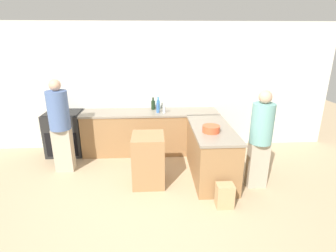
{
  "coord_description": "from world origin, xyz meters",
  "views": [
    {
      "loc": [
        0.08,
        -3.26,
        2.38
      ],
      "look_at": [
        0.32,
        0.95,
        0.95
      ],
      "focal_mm": 28.0,
      "sensor_mm": 36.0,
      "label": 1
    }
  ],
  "objects_px": {
    "island_table": "(148,160)",
    "mixing_bowl": "(211,129)",
    "dish_soap_bottle": "(158,105)",
    "person_at_peninsula": "(261,137)",
    "range_oven": "(66,133)",
    "paper_bag": "(225,195)",
    "wine_bottle_dark": "(153,105)",
    "vinegar_bottle_clear": "(164,108)",
    "water_bottle_blue": "(158,107)",
    "person_by_range": "(60,123)"
  },
  "relations": [
    {
      "from": "person_at_peninsula",
      "to": "person_by_range",
      "type": "bearing_deg",
      "value": 167.61
    },
    {
      "from": "wine_bottle_dark",
      "to": "range_oven",
      "type": "bearing_deg",
      "value": -175.15
    },
    {
      "from": "water_bottle_blue",
      "to": "dish_soap_bottle",
      "type": "height_order",
      "value": "water_bottle_blue"
    },
    {
      "from": "mixing_bowl",
      "to": "vinegar_bottle_clear",
      "type": "height_order",
      "value": "vinegar_bottle_clear"
    },
    {
      "from": "water_bottle_blue",
      "to": "island_table",
      "type": "bearing_deg",
      "value": -98.76
    },
    {
      "from": "water_bottle_blue",
      "to": "vinegar_bottle_clear",
      "type": "height_order",
      "value": "water_bottle_blue"
    },
    {
      "from": "mixing_bowl",
      "to": "paper_bag",
      "type": "distance_m",
      "value": 1.07
    },
    {
      "from": "wine_bottle_dark",
      "to": "mixing_bowl",
      "type": "bearing_deg",
      "value": -57.66
    },
    {
      "from": "range_oven",
      "to": "person_at_peninsula",
      "type": "relative_size",
      "value": 0.57
    },
    {
      "from": "island_table",
      "to": "wine_bottle_dark",
      "type": "relative_size",
      "value": 3.31
    },
    {
      "from": "island_table",
      "to": "mixing_bowl",
      "type": "xyz_separation_m",
      "value": [
        1.04,
        -0.0,
        0.53
      ]
    },
    {
      "from": "range_oven",
      "to": "vinegar_bottle_clear",
      "type": "xyz_separation_m",
      "value": [
        2.09,
        -0.14,
        0.55
      ]
    },
    {
      "from": "mixing_bowl",
      "to": "person_at_peninsula",
      "type": "bearing_deg",
      "value": -14.32
    },
    {
      "from": "wine_bottle_dark",
      "to": "person_at_peninsula",
      "type": "bearing_deg",
      "value": -44.68
    },
    {
      "from": "mixing_bowl",
      "to": "vinegar_bottle_clear",
      "type": "relative_size",
      "value": 1.13
    },
    {
      "from": "dish_soap_bottle",
      "to": "paper_bag",
      "type": "distance_m",
      "value": 2.54
    },
    {
      "from": "mixing_bowl",
      "to": "vinegar_bottle_clear",
      "type": "distance_m",
      "value": 1.39
    },
    {
      "from": "mixing_bowl",
      "to": "water_bottle_blue",
      "type": "height_order",
      "value": "water_bottle_blue"
    },
    {
      "from": "person_at_peninsula",
      "to": "paper_bag",
      "type": "bearing_deg",
      "value": -141.52
    },
    {
      "from": "island_table",
      "to": "vinegar_bottle_clear",
      "type": "distance_m",
      "value": 1.36
    },
    {
      "from": "dish_soap_bottle",
      "to": "person_at_peninsula",
      "type": "xyz_separation_m",
      "value": [
        1.59,
        -1.68,
        -0.14
      ]
    },
    {
      "from": "vinegar_bottle_clear",
      "to": "paper_bag",
      "type": "distance_m",
      "value": 2.24
    },
    {
      "from": "paper_bag",
      "to": "island_table",
      "type": "bearing_deg",
      "value": 146.99
    },
    {
      "from": "dish_soap_bottle",
      "to": "vinegar_bottle_clear",
      "type": "height_order",
      "value": "dish_soap_bottle"
    },
    {
      "from": "person_by_range",
      "to": "paper_bag",
      "type": "relative_size",
      "value": 4.74
    },
    {
      "from": "vinegar_bottle_clear",
      "to": "paper_bag",
      "type": "xyz_separation_m",
      "value": [
        0.81,
        -1.92,
        -0.83
      ]
    },
    {
      "from": "range_oven",
      "to": "wine_bottle_dark",
      "type": "bearing_deg",
      "value": 4.85
    },
    {
      "from": "mixing_bowl",
      "to": "paper_bag",
      "type": "height_order",
      "value": "mixing_bowl"
    },
    {
      "from": "range_oven",
      "to": "paper_bag",
      "type": "relative_size",
      "value": 2.54
    },
    {
      "from": "island_table",
      "to": "paper_bag",
      "type": "height_order",
      "value": "island_table"
    },
    {
      "from": "island_table",
      "to": "mixing_bowl",
      "type": "height_order",
      "value": "mixing_bowl"
    },
    {
      "from": "range_oven",
      "to": "person_by_range",
      "type": "height_order",
      "value": "person_by_range"
    },
    {
      "from": "vinegar_bottle_clear",
      "to": "person_at_peninsula",
      "type": "relative_size",
      "value": 0.16
    },
    {
      "from": "island_table",
      "to": "water_bottle_blue",
      "type": "height_order",
      "value": "water_bottle_blue"
    },
    {
      "from": "wine_bottle_dark",
      "to": "person_at_peninsula",
      "type": "distance_m",
      "value": 2.4
    },
    {
      "from": "paper_bag",
      "to": "wine_bottle_dark",
      "type": "bearing_deg",
      "value": 114.94
    },
    {
      "from": "wine_bottle_dark",
      "to": "dish_soap_bottle",
      "type": "bearing_deg",
      "value": -3.96
    },
    {
      "from": "range_oven",
      "to": "paper_bag",
      "type": "xyz_separation_m",
      "value": [
        2.9,
        -2.06,
        -0.28
      ]
    },
    {
      "from": "range_oven",
      "to": "mixing_bowl",
      "type": "relative_size",
      "value": 3.2
    },
    {
      "from": "range_oven",
      "to": "person_by_range",
      "type": "relative_size",
      "value": 0.54
    },
    {
      "from": "range_oven",
      "to": "wine_bottle_dark",
      "type": "height_order",
      "value": "wine_bottle_dark"
    },
    {
      "from": "range_oven",
      "to": "person_at_peninsula",
      "type": "bearing_deg",
      "value": -23.15
    },
    {
      "from": "mixing_bowl",
      "to": "person_at_peninsula",
      "type": "xyz_separation_m",
      "value": [
        0.76,
        -0.19,
        -0.08
      ]
    },
    {
      "from": "vinegar_bottle_clear",
      "to": "person_at_peninsula",
      "type": "bearing_deg",
      "value": -43.12
    },
    {
      "from": "island_table",
      "to": "mixing_bowl",
      "type": "bearing_deg",
      "value": -0.12
    },
    {
      "from": "water_bottle_blue",
      "to": "person_at_peninsula",
      "type": "distance_m",
      "value": 2.15
    },
    {
      "from": "person_at_peninsula",
      "to": "island_table",
      "type": "bearing_deg",
      "value": 173.77
    },
    {
      "from": "dish_soap_bottle",
      "to": "vinegar_bottle_clear",
      "type": "relative_size",
      "value": 1.06
    },
    {
      "from": "island_table",
      "to": "vinegar_bottle_clear",
      "type": "height_order",
      "value": "vinegar_bottle_clear"
    },
    {
      "from": "paper_bag",
      "to": "dish_soap_bottle",
      "type": "bearing_deg",
      "value": 112.62
    }
  ]
}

